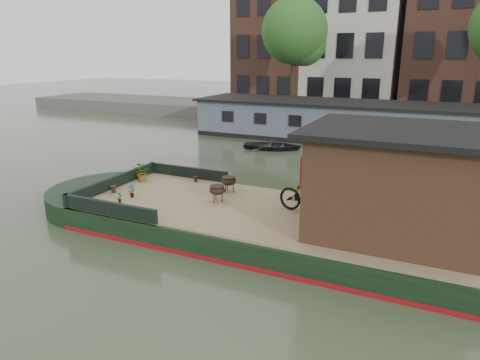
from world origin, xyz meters
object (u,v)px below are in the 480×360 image
at_px(bicycle, 311,197).
at_px(dinghy, 273,143).
at_px(brazier_rear, 229,184).
at_px(cabin, 395,181).
at_px(brazier_front, 217,194).
at_px(potted_plant_a, 131,191).

xyz_separation_m(bicycle, dinghy, (-4.71, 9.78, -0.82)).
bearing_deg(brazier_rear, cabin, -12.75).
distance_m(bicycle, brazier_front, 2.64).
height_order(bicycle, potted_plant_a, bicycle).
height_order(brazier_rear, dinghy, brazier_rear).
xyz_separation_m(cabin, brazier_front, (-4.61, 0.14, -0.99)).
bearing_deg(brazier_front, cabin, -1.76).
relative_size(potted_plant_a, dinghy, 0.14).
bearing_deg(brazier_front, bicycle, 3.04).
height_order(brazier_front, dinghy, brazier_front).
height_order(cabin, bicycle, cabin).
xyz_separation_m(bicycle, brazier_front, (-2.62, -0.14, -0.24)).
xyz_separation_m(cabin, dinghy, (-6.70, 10.06, -1.58)).
relative_size(brazier_front, dinghy, 0.16).
xyz_separation_m(brazier_front, brazier_rear, (-0.10, 0.92, 0.00)).
xyz_separation_m(brazier_front, dinghy, (-2.09, 9.92, -0.58)).
height_order(bicycle, dinghy, bicycle).
height_order(cabin, brazier_rear, cabin).
bearing_deg(potted_plant_a, bicycle, 9.57).
distance_m(cabin, potted_plant_a, 7.11).
bearing_deg(bicycle, cabin, -86.43).
distance_m(brazier_front, dinghy, 10.15).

